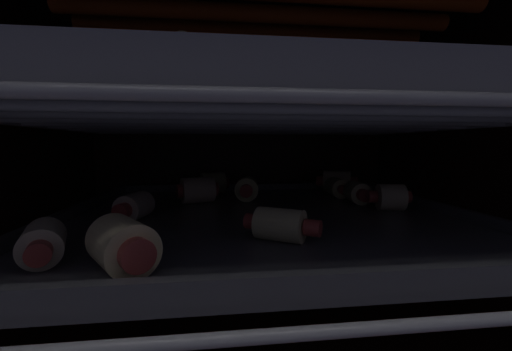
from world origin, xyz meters
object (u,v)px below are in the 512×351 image
(heating_element, at_px, (262,14))
(pig_in_blanket_lower_1, at_px, (213,183))
(pig_in_blanket_lower_4, at_px, (389,197))
(baking_tray_upper, at_px, (262,116))
(pig_in_blanket_lower_0, at_px, (247,189))
(pig_in_blanket_lower_5, at_px, (282,225))
(pig_in_blanket_upper_5, at_px, (453,91))
(oven_rack_lower, at_px, (262,223))
(pig_in_blanket_lower_3, at_px, (357,193))
(pig_in_blanket_lower_8, at_px, (337,181))
(oven_rack_upper, at_px, (262,125))
(pig_in_blanket_upper_0, at_px, (164,60))
(pig_in_blanket_upper_3, at_px, (176,91))
(pig_in_blanket_lower_2, at_px, (198,190))
(pig_in_blanket_upper_2, at_px, (259,96))
(baking_tray_lower, at_px, (262,216))
(pig_in_blanket_lower_7, at_px, (123,245))
(pig_in_blanket_lower_6, at_px, (135,206))
(pig_in_blanket_lower_9, at_px, (43,242))
(pig_in_blanket_lower_10, at_px, (337,187))
(pig_in_blanket_upper_1, at_px, (270,85))
(pig_in_blanket_upper_4, at_px, (451,86))
(pig_in_blanket_upper_6, at_px, (358,113))

(heating_element, height_order, pig_in_blanket_lower_1, heating_element)
(pig_in_blanket_lower_4, distance_m, baking_tray_upper, 0.17)
(heating_element, height_order, baking_tray_upper, heating_element)
(pig_in_blanket_lower_0, relative_size, pig_in_blanket_lower_5, 0.95)
(heating_element, distance_m, pig_in_blanket_upper_5, 0.20)
(oven_rack_lower, xyz_separation_m, pig_in_blanket_lower_3, (0.13, 0.05, 0.02))
(pig_in_blanket_lower_1, height_order, pig_in_blanket_lower_8, pig_in_blanket_lower_8)
(oven_rack_upper, bearing_deg, pig_in_blanket_lower_1, 109.89)
(pig_in_blanket_upper_0, xyz_separation_m, pig_in_blanket_upper_3, (-0.01, 0.11, 0.00))
(pig_in_blanket_lower_3, bearing_deg, pig_in_blanket_lower_4, -68.54)
(oven_rack_lower, relative_size, pig_in_blanket_lower_3, 8.51)
(heating_element, xyz_separation_m, oven_rack_upper, (0.00, 0.00, -0.11))
(pig_in_blanket_lower_2, height_order, pig_in_blanket_upper_2, pig_in_blanket_upper_2)
(baking_tray_upper, bearing_deg, pig_in_blanket_upper_0, -115.48)
(pig_in_blanket_lower_2, relative_size, oven_rack_upper, 0.12)
(baking_tray_lower, relative_size, pig_in_blanket_lower_7, 7.33)
(pig_in_blanket_lower_6, distance_m, pig_in_blanket_lower_9, 0.12)
(oven_rack_lower, xyz_separation_m, pig_in_blanket_lower_0, (-0.01, 0.09, 0.03))
(baking_tray_lower, xyz_separation_m, pig_in_blanket_lower_10, (0.12, 0.10, 0.02))
(pig_in_blanket_upper_2, relative_size, pig_in_blanket_upper_3, 1.01)
(pig_in_blanket_lower_1, xyz_separation_m, oven_rack_upper, (0.05, -0.15, 0.08))
(heating_element, height_order, pig_in_blanket_lower_0, heating_element)
(pig_in_blanket_lower_2, xyz_separation_m, pig_in_blanket_upper_3, (-0.01, -0.13, 0.10))
(pig_in_blanket_upper_2, bearing_deg, pig_in_blanket_lower_5, -85.68)
(pig_in_blanket_lower_4, relative_size, pig_in_blanket_upper_1, 0.82)
(pig_in_blanket_lower_1, bearing_deg, pig_in_blanket_lower_2, -103.43)
(pig_in_blanket_lower_8, relative_size, pig_in_blanket_upper_0, 1.26)
(pig_in_blanket_upper_0, xyz_separation_m, pig_in_blanket_upper_4, (0.21, 0.05, 0.00))
(pig_in_blanket_lower_10, distance_m, pig_in_blanket_upper_6, 0.12)
(heating_element, bearing_deg, pig_in_blanket_upper_0, -115.48)
(pig_in_blanket_lower_3, relative_size, pig_in_blanket_upper_6, 0.97)
(oven_rack_upper, bearing_deg, pig_in_blanket_lower_8, 46.06)
(heating_element, xyz_separation_m, baking_tray_lower, (0.00, 0.00, -0.21))
(baking_tray_lower, distance_m, pig_in_blanket_lower_8, 0.20)
(oven_rack_lower, bearing_deg, pig_in_blanket_lower_1, 109.89)
(pig_in_blanket_upper_0, xyz_separation_m, pig_in_blanket_upper_1, (0.07, 0.08, 0.00))
(baking_tray_lower, xyz_separation_m, pig_in_blanket_upper_2, (-0.01, -0.01, 0.13))
(pig_in_blanket_lower_2, xyz_separation_m, pig_in_blanket_upper_4, (0.20, -0.18, 0.10))
(pig_in_blanket_lower_5, bearing_deg, pig_in_blanket_lower_0, 93.02)
(pig_in_blanket_lower_0, xyz_separation_m, baking_tray_upper, (0.01, -0.09, 0.09))
(pig_in_blanket_lower_9, bearing_deg, baking_tray_upper, 38.07)
(heating_element, xyz_separation_m, pig_in_blanket_upper_1, (-0.00, -0.08, -0.09))
(pig_in_blanket_lower_5, height_order, pig_in_blanket_upper_5, pig_in_blanket_upper_5)
(pig_in_blanket_lower_4, bearing_deg, pig_in_blanket_lower_1, 143.72)
(pig_in_blanket_lower_5, bearing_deg, pig_in_blanket_lower_7, -155.43)
(pig_in_blanket_upper_3, bearing_deg, baking_tray_upper, 32.52)
(pig_in_blanket_lower_3, xyz_separation_m, pig_in_blanket_lower_7, (-0.23, -0.19, 0.00))
(pig_in_blanket_lower_2, distance_m, pig_in_blanket_lower_3, 0.20)
(pig_in_blanket_lower_10, height_order, baking_tray_upper, baking_tray_upper)
(pig_in_blanket_upper_3, bearing_deg, pig_in_blanket_lower_2, 86.07)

